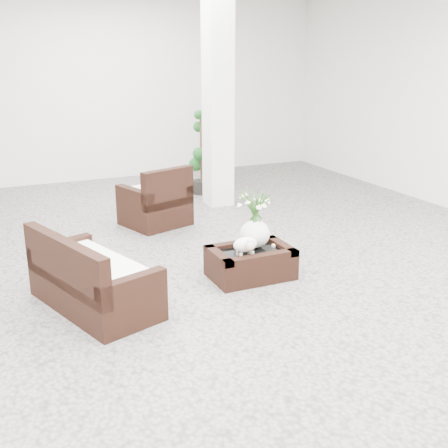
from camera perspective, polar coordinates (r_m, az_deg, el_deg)
name	(u,v)px	position (r m, az deg, el deg)	size (l,w,h in m)	color
ground	(220,273)	(6.37, -0.37, -5.09)	(11.00, 11.00, 0.00)	gray
column	(218,97)	(8.96, -0.63, 12.99)	(0.40, 0.40, 3.50)	white
coffee_table	(251,264)	(6.21, 2.76, -4.15)	(0.90, 0.60, 0.31)	black
sheep_figurine	(245,246)	(5.99, 2.20, -2.31)	(0.28, 0.23, 0.21)	white
planter_narcissus	(255,213)	(6.16, 3.24, 1.13)	(0.44, 0.44, 0.80)	white
tealight	(273,245)	(6.30, 5.13, -2.21)	(0.04, 0.04, 0.03)	white
armchair	(154,195)	(8.08, -7.19, 2.95)	(0.82, 0.79, 0.88)	black
loveseat	(94,270)	(5.56, -13.33, -4.66)	(1.46, 0.70, 0.78)	black
topiary	(201,153)	(9.81, -2.36, 7.32)	(0.39, 0.39, 1.45)	#144016
shopper	(218,142)	(10.44, -0.60, 8.44)	(0.59, 0.39, 1.63)	navy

